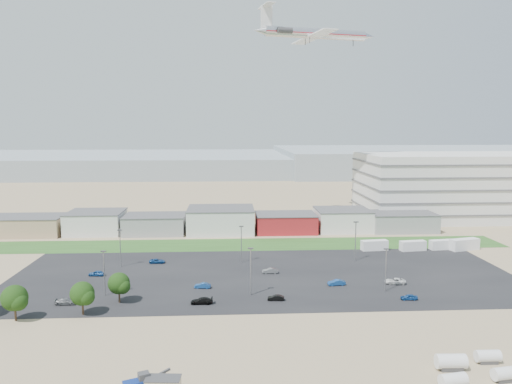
{
  "coord_description": "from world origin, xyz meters",
  "views": [
    {
      "loc": [
        -3.23,
        -95.77,
        35.31
      ],
      "look_at": [
        3.26,
        22.0,
        19.96
      ],
      "focal_mm": 35.0,
      "sensor_mm": 36.0,
      "label": 1
    }
  ],
  "objects": [
    {
      "name": "ground",
      "position": [
        0.0,
        0.0,
        0.0
      ],
      "size": [
        700.0,
        700.0,
        0.0
      ],
      "primitive_type": "plane",
      "color": "#947F5E",
      "rests_on": "ground"
    },
    {
      "name": "storage_tank_se",
      "position": [
        35.25,
        -31.92,
        1.09
      ],
      "size": [
        3.86,
        2.34,
        2.18
      ],
      "primitive_type": null,
      "rotation": [
        0.0,
        0.0,
        0.15
      ],
      "color": "silver",
      "rests_on": "ground"
    },
    {
      "name": "building_row",
      "position": [
        -17.0,
        71.0,
        4.0
      ],
      "size": [
        170.0,
        20.0,
        8.0
      ],
      "primitive_type": null,
      "color": "silver",
      "rests_on": "ground"
    },
    {
      "name": "parked_car_7",
      "position": [
        6.69,
        21.65,
        0.63
      ],
      "size": [
        3.86,
        1.39,
        1.27
      ],
      "primitive_type": "imported",
      "rotation": [
        0.0,
        0.0,
        -1.58
      ],
      "color": "#595B5E",
      "rests_on": "ground"
    },
    {
      "name": "parked_car_4",
      "position": [
        -9.18,
        11.2,
        0.6
      ],
      "size": [
        3.76,
        1.74,
        1.19
      ],
      "primitive_type": "imported",
      "rotation": [
        0.0,
        0.0,
        -1.71
      ],
      "color": "navy",
      "rests_on": "ground"
    },
    {
      "name": "grass_strip",
      "position": [
        0.0,
        52.0,
        0.01
      ],
      "size": [
        160.0,
        16.0,
        0.02
      ],
      "primitive_type": "cube",
      "color": "#284F1D",
      "rests_on": "ground"
    },
    {
      "name": "tree_near",
      "position": [
        -25.55,
        2.99,
        3.52
      ],
      "size": [
        4.7,
        4.7,
        7.05
      ],
      "primitive_type": null,
      "color": "black",
      "rests_on": "ground"
    },
    {
      "name": "parked_car_1",
      "position": [
        20.83,
        11.56,
        0.65
      ],
      "size": [
        4.09,
        1.84,
        1.3
      ],
      "primitive_type": "imported",
      "rotation": [
        0.0,
        0.0,
        -1.45
      ],
      "color": "navy",
      "rests_on": "ground"
    },
    {
      "name": "lightpole_back_m",
      "position": [
        -0.04,
        31.82,
        4.88
      ],
      "size": [
        1.15,
        0.48,
        9.76
      ],
      "primitive_type": null,
      "color": "slate",
      "rests_on": "ground"
    },
    {
      "name": "lightpole_back_r",
      "position": [
        30.25,
        31.92,
        5.3
      ],
      "size": [
        1.25,
        0.52,
        10.6
      ],
      "primitive_type": null,
      "color": "slate",
      "rests_on": "ground"
    },
    {
      "name": "parking_garage",
      "position": [
        90.0,
        95.0,
        12.5
      ],
      "size": [
        80.0,
        40.0,
        25.0
      ],
      "primitive_type": "cube",
      "color": "silver",
      "rests_on": "ground"
    },
    {
      "name": "lightpole_front_m",
      "position": [
        1.27,
        6.12,
        5.11
      ],
      "size": [
        1.2,
        0.5,
        10.22
      ],
      "primitive_type": null,
      "color": "slate",
      "rests_on": "ground"
    },
    {
      "name": "parked_car_13",
      "position": [
        6.26,
        2.43,
        0.57
      ],
      "size": [
        3.52,
        1.44,
        1.13
      ],
      "primitive_type": "imported",
      "rotation": [
        0.0,
        0.0,
        -1.64
      ],
      "color": "black",
      "rests_on": "ground"
    },
    {
      "name": "storage_tank_sw",
      "position": [
        27.16,
        -33.3,
        1.1
      ],
      "size": [
        3.92,
        2.41,
        2.2
      ],
      "primitive_type": null,
      "rotation": [
        0.0,
        0.0,
        0.16
      ],
      "color": "silver",
      "rests_on": "ground"
    },
    {
      "name": "storage_tank_nw",
      "position": [
        29.1,
        -28.32,
        1.3
      ],
      "size": [
        4.39,
        2.31,
        2.59
      ],
      "primitive_type": null,
      "rotation": [
        0.0,
        0.0,
        -0.04
      ],
      "color": "silver",
      "rests_on": "ground"
    },
    {
      "name": "lightpole_front_r",
      "position": [
        30.46,
        6.85,
        4.76
      ],
      "size": [
        1.12,
        0.47,
        9.51
      ],
      "primitive_type": null,
      "color": "slate",
      "rests_on": "ground"
    },
    {
      "name": "lightpole_back_l",
      "position": [
        -30.86,
        29.56,
        4.8
      ],
      "size": [
        1.13,
        0.47,
        9.6
      ],
      "primitive_type": null,
      "color": "slate",
      "rests_on": "ground"
    },
    {
      "name": "tree_mid",
      "position": [
        -42.49,
        -5.75,
        3.83
      ],
      "size": [
        5.1,
        5.1,
        7.66
      ],
      "primitive_type": null,
      "color": "black",
      "rests_on": "ground"
    },
    {
      "name": "airliner",
      "position": [
        29.02,
        90.96,
        69.32
      ],
      "size": [
        53.17,
        41.69,
        13.99
      ],
      "primitive_type": null,
      "rotation": [
        0.0,
        0.0,
        0.22
      ],
      "color": "silver"
    },
    {
      "name": "box_trailer_a",
      "position": [
        38.76,
        43.02,
        1.44
      ],
      "size": [
        7.93,
        3.39,
        2.88
      ],
      "primitive_type": null,
      "rotation": [
        0.0,
        0.0,
        0.13
      ],
      "color": "silver",
      "rests_on": "ground"
    },
    {
      "name": "parked_car_3",
      "position": [
        -8.83,
        1.29,
        0.65
      ],
      "size": [
        4.46,
        1.83,
        1.29
      ],
      "primitive_type": "imported",
      "rotation": [
        0.0,
        0.0,
        -1.57
      ],
      "color": "black",
      "rests_on": "ground"
    },
    {
      "name": "parking_lot",
      "position": [
        5.0,
        20.0,
        0.01
      ],
      "size": [
        120.0,
        50.0,
        0.01
      ],
      "primitive_type": "cube",
      "color": "black",
      "rests_on": "ground"
    },
    {
      "name": "hills_backdrop",
      "position": [
        40.0,
        315.0,
        4.5
      ],
      "size": [
        700.0,
        200.0,
        9.0
      ],
      "primitive_type": null,
      "color": "gray",
      "rests_on": "ground"
    },
    {
      "name": "tree_right",
      "position": [
        -31.03,
        -3.33,
        3.64
      ],
      "size": [
        4.85,
        4.85,
        7.28
      ],
      "primitive_type": null,
      "color": "black",
      "rests_on": "ground"
    },
    {
      "name": "storage_tank_ne",
      "position": [
        35.6,
        -26.54,
        1.09
      ],
      "size": [
        3.65,
        1.86,
        2.18
      ],
      "primitive_type": null,
      "rotation": [
        0.0,
        0.0,
        -0.01
      ],
      "color": "silver",
      "rests_on": "ground"
    },
    {
      "name": "box_trailer_b",
      "position": [
        49.7,
        41.99,
        1.4
      ],
      "size": [
        7.74,
        3.38,
        2.81
      ],
      "primitive_type": null,
      "rotation": [
        0.0,
        0.0,
        0.14
      ],
      "color": "silver",
      "rests_on": "ground"
    },
    {
      "name": "box_trailer_c",
      "position": [
        58.75,
        42.94,
        1.37
      ],
      "size": [
        7.59,
        3.35,
        2.75
      ],
      "primitive_type": null,
      "rotation": [
        0.0,
        0.0,
        0.15
      ],
      "color": "silver",
      "rests_on": "ground"
    },
    {
      "name": "parked_car_2",
      "position": [
        33.71,
        1.33,
        0.59
      ],
      "size": [
        3.53,
        1.63,
        1.17
      ],
      "primitive_type": "imported",
      "rotation": [
        0.0,
        0.0,
        -1.64
      ],
      "color": "navy",
      "rests_on": "ground"
    },
    {
      "name": "parked_car_9",
      "position": [
        -22.09,
        32.35,
        0.57
      ],
      "size": [
        4.1,
        1.9,
        1.14
      ],
      "primitive_type": "imported",
      "rotation": [
        0.0,
        0.0,
        1.57
      ],
      "color": "navy",
      "rests_on": "ground"
    },
    {
      "name": "parked_car_0",
      "position": [
        34.34,
        11.87,
        0.65
      ],
      "size": [
        4.95,
        2.79,
        1.3
      ],
      "primitive_type": "imported",
      "rotation": [
        0.0,
        0.0,
        -1.71
      ],
      "color": "silver",
      "rests_on": "ground"
    },
    {
      "name": "lightpole_front_l",
      "position": [
        -29.51,
        7.46,
        4.84
      ],
      "size": [
        1.14,
        0.47,
        9.68
      ],
      "primitive_type": null,
      "color": "slate",
      "rests_on": "ground"
    },
    {
      "name": "parked_car_5",
      "position": [
        -34.97,
        21.84,
        0.64
      ],
      "size": [
        3.89,
        1.85,
        1.28
      ],
      "primitive_type": "imported",
      "rotation": [
        0.0,
        0.0,
        -1.66
      ],
      "color": "navy",
      "rests_on": "ground"
    },
    {
      "name": "parked_car_10",
      "position": [
        -36.0,
        2.42,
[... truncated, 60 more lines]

